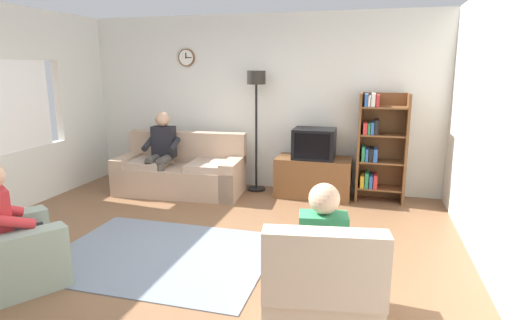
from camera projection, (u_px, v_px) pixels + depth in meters
name	position (u px, v px, depth m)	size (l,w,h in m)	color
ground_plane	(194.00, 250.00, 4.49)	(12.00, 12.00, 0.00)	brown
back_wall_assembly	(259.00, 103.00, 6.70)	(6.20, 0.17, 2.70)	silver
right_wall	(512.00, 136.00, 3.46)	(0.12, 5.80, 2.70)	silver
couch	(181.00, 172.00, 6.52)	(1.96, 1.01, 0.90)	tan
tv_stand	(313.00, 177.00, 6.30)	(1.10, 0.56, 0.59)	brown
tv	(314.00, 143.00, 6.17)	(0.60, 0.49, 0.44)	black
bookshelf	(378.00, 147.00, 6.03)	(0.68, 0.36, 1.55)	brown
floor_lamp	(256.00, 98.00, 6.38)	(0.28, 0.28, 1.85)	black
armchair_near_window	(1.00, 256.00, 3.70)	(1.15, 1.18, 0.90)	gray
armchair_near_bookshelf	(321.00, 293.00, 3.09)	(0.92, 0.99, 0.90)	#BCAD99
area_rug	(162.00, 255.00, 4.37)	(2.20, 1.70, 0.01)	slate
person_on_couch	(161.00, 148.00, 6.40)	(0.53, 0.56, 1.24)	black
person_in_left_armchair	(8.00, 219.00, 3.69)	(0.61, 0.64, 1.12)	red
person_in_right_armchair	(322.00, 248.00, 3.11)	(0.55, 0.58, 1.12)	#338C59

